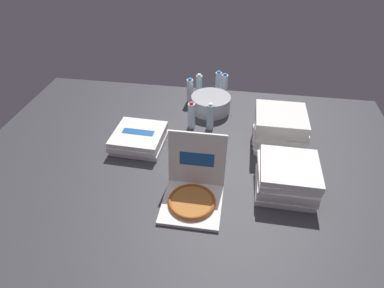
{
  "coord_description": "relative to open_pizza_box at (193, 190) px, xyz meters",
  "views": [
    {
      "loc": [
        0.31,
        -1.72,
        1.55
      ],
      "look_at": [
        0.03,
        0.1,
        0.14
      ],
      "focal_mm": 30.59,
      "sensor_mm": 36.0,
      "label": 1
    }
  ],
  "objects": [
    {
      "name": "ground_plane",
      "position": [
        -0.1,
        0.28,
        -0.08
      ],
      "size": [
        3.2,
        2.4,
        0.02
      ],
      "primitive_type": "cube",
      "color": "#38383D"
    },
    {
      "name": "open_pizza_box",
      "position": [
        0.0,
        0.0,
        0.0
      ],
      "size": [
        0.37,
        0.44,
        0.39
      ],
      "color": "white",
      "rests_on": "ground_plane"
    },
    {
      "name": "pizza_stack_left_mid",
      "position": [
        -0.5,
        0.5,
        -0.02
      ],
      "size": [
        0.39,
        0.39,
        0.12
      ],
      "color": "white",
      "rests_on": "ground_plane"
    },
    {
      "name": "pizza_stack_right_near",
      "position": [
        0.58,
        0.19,
        0.02
      ],
      "size": [
        0.4,
        0.4,
        0.19
      ],
      "color": "white",
      "rests_on": "ground_plane"
    },
    {
      "name": "pizza_stack_left_near",
      "position": [
        0.56,
        0.68,
        0.06
      ],
      "size": [
        0.4,
        0.4,
        0.27
      ],
      "color": "white",
      "rests_on": "ground_plane"
    },
    {
      "name": "ice_bucket",
      "position": [
        -0.01,
        1.08,
        -0.0
      ],
      "size": [
        0.35,
        0.35,
        0.14
      ],
      "primitive_type": "cylinder",
      "color": "#B7BABF",
      "rests_on": "ground_plane"
    },
    {
      "name": "water_bottle_0",
      "position": [
        0.02,
        0.8,
        0.04
      ],
      "size": [
        0.06,
        0.06,
        0.24
      ],
      "color": "silver",
      "rests_on": "ground_plane"
    },
    {
      "name": "water_bottle_1",
      "position": [
        -0.14,
        0.8,
        0.04
      ],
      "size": [
        0.06,
        0.06,
        0.24
      ],
      "color": "white",
      "rests_on": "ground_plane"
    },
    {
      "name": "water_bottle_2",
      "position": [
        -0.22,
        1.21,
        0.04
      ],
      "size": [
        0.06,
        0.06,
        0.24
      ],
      "color": "white",
      "rests_on": "ground_plane"
    },
    {
      "name": "water_bottle_3",
      "position": [
        0.09,
        1.36,
        0.04
      ],
      "size": [
        0.06,
        0.06,
        0.24
      ],
      "color": "white",
      "rests_on": "ground_plane"
    },
    {
      "name": "water_bottle_4",
      "position": [
        -0.14,
        1.31,
        0.04
      ],
      "size": [
        0.06,
        0.06,
        0.24
      ],
      "color": "silver",
      "rests_on": "ground_plane"
    },
    {
      "name": "water_bottle_5",
      "position": [
        0.03,
        1.4,
        0.04
      ],
      "size": [
        0.06,
        0.06,
        0.24
      ],
      "color": "silver",
      "rests_on": "ground_plane"
    }
  ]
}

